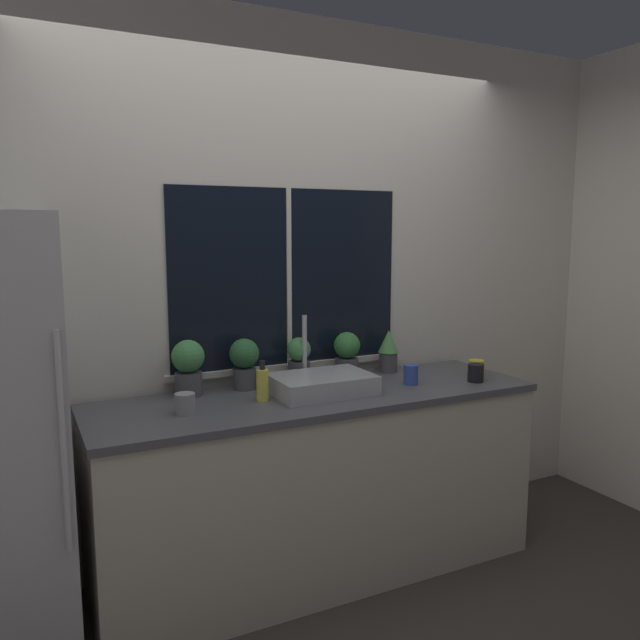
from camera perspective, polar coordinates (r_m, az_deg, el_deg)
The scene contains 15 objects.
ground_plane at distance 3.07m, azimuth 2.68°, elevation -24.42°, with size 14.00×14.00×0.00m, color #38332D.
wall_back at distance 3.21m, azimuth -3.14°, elevation 2.80°, with size 8.00×0.09×2.70m.
wall_right at distance 5.00m, azimuth 14.82°, elevation 4.48°, with size 0.06×7.00×2.70m.
counter at distance 3.10m, azimuth -0.14°, elevation -14.69°, with size 2.13×0.64×0.89m.
sink at distance 2.95m, azimuth 0.13°, elevation -5.82°, with size 0.46×0.37×0.35m.
potted_plant_far_left at distance 2.95m, azimuth -11.96°, elevation -4.08°, with size 0.15×0.15×0.26m.
potted_plant_left at distance 3.03m, azimuth -6.93°, elevation -3.71°, with size 0.14×0.14×0.25m.
potted_plant_center at distance 3.14m, azimuth -1.94°, elevation -3.59°, with size 0.12×0.12×0.23m.
potted_plant_right at distance 3.26m, azimuth 2.48°, elevation -3.05°, with size 0.14×0.14×0.24m.
potted_plant_far_right at distance 3.39m, azimuth 6.27°, elevation -2.74°, with size 0.11×0.11×0.23m.
soap_bottle at distance 2.83m, azimuth -5.28°, elevation -5.86°, with size 0.05×0.05×0.18m.
mug_grey at distance 2.69m, azimuth -12.25°, elevation -7.48°, with size 0.09×0.09×0.09m.
mug_blue at distance 3.15m, azimuth 8.31°, elevation -4.96°, with size 0.07×0.07×0.10m.
mug_yellow at distance 3.39m, azimuth 14.11°, elevation -4.29°, with size 0.08×0.08×0.09m.
mug_black at distance 3.27m, azimuth 14.04°, elevation -4.71°, with size 0.08×0.08×0.09m.
Camera 1 is at (-1.27, -2.25, 1.66)m, focal length 35.00 mm.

